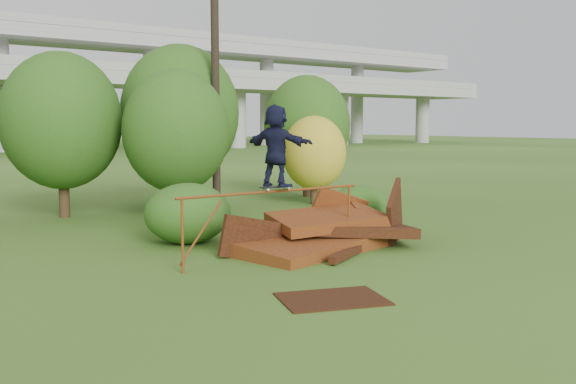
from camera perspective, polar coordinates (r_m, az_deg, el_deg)
ground at (r=13.96m, az=7.71°, el=-7.02°), size 240.00×240.00×0.00m
scrap_pile at (r=16.35m, az=3.34°, el=-3.71°), size 5.81×3.20×2.09m
grind_rail at (r=14.78m, az=-1.33°, el=-1.07°), size 4.94×0.24×1.63m
skateboard at (r=14.78m, az=-1.05°, el=0.45°), size 0.81×0.24×0.08m
skater at (r=14.72m, az=-1.06°, el=4.16°), size 1.05×1.83×1.88m
flat_plate at (r=11.72m, az=3.95°, el=-9.46°), size 2.22×1.92×0.03m
tree_1 at (r=22.75m, az=-19.50°, el=5.98°), size 3.98×3.98×5.54m
tree_2 at (r=21.28m, az=-9.93°, el=5.34°), size 3.49×3.49×4.92m
tree_3 at (r=24.24m, az=-9.58°, el=6.95°), size 4.37×4.37×6.06m
tree_4 at (r=25.03m, az=2.33°, el=3.49°), size 2.51×2.51×3.46m
tree_5 at (r=27.62m, az=1.69°, el=5.94°), size 3.71×3.71×5.22m
shrub_left at (r=17.11m, az=-8.91°, el=-1.88°), size 2.32×2.14×1.60m
shrub_right at (r=19.30m, az=6.30°, el=-1.35°), size 1.87×1.72×1.33m
utility_pole at (r=22.55m, az=-6.47°, el=9.81°), size 1.40×0.28×9.11m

